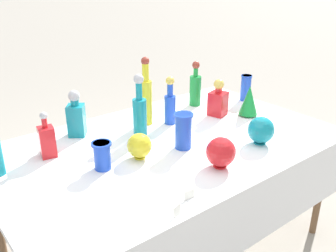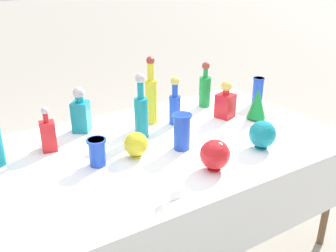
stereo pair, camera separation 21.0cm
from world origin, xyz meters
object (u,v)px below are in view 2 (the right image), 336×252
square_decanter_2 (48,134)px  round_bowl_1 (215,155)px  tall_bottle_2 (175,105)px  tall_bottle_3 (151,96)px  tall_bottle_1 (141,112)px  square_decanter_0 (225,102)px  slender_vase_1 (182,131)px  round_bowl_0 (136,144)px  round_bowl_2 (262,134)px  slender_vase_2 (258,90)px  slender_vase_0 (97,151)px  square_decanter_1 (81,113)px  tall_bottle_0 (205,89)px  fluted_vase_0 (257,103)px  cardboard_box_behind_left (37,179)px

square_decanter_2 → round_bowl_1: (0.63, -0.64, -0.01)m
tall_bottle_2 → tall_bottle_3: size_ratio=0.72×
tall_bottle_1 → square_decanter_0: size_ratio=1.55×
square_decanter_0 → slender_vase_1: bearing=-154.9°
round_bowl_0 → round_bowl_2: round_bowl_2 is taller
slender_vase_2 → slender_vase_0: bearing=-169.5°
square_decanter_1 → square_decanter_2: square_decanter_1 is taller
tall_bottle_0 → slender_vase_2: bearing=-23.4°
round_bowl_0 → round_bowl_2: 0.69m
slender_vase_2 → round_bowl_1: bearing=-145.5°
fluted_vase_0 → round_bowl_1: bearing=-149.8°
tall_bottle_0 → square_decanter_1: 0.90m
tall_bottle_3 → square_decanter_1: bearing=165.6°
tall_bottle_3 → round_bowl_1: 0.69m
round_bowl_0 → round_bowl_1: (0.26, -0.33, 0.01)m
round_bowl_2 → slender_vase_1: bearing=149.1°
slender_vase_2 → round_bowl_0: 1.16m
round_bowl_0 → round_bowl_2: bearing=-23.5°
tall_bottle_0 → tall_bottle_3: tall_bottle_3 is taller
tall_bottle_2 → slender_vase_1: 0.36m
tall_bottle_2 → cardboard_box_behind_left: 1.29m
square_decanter_0 → square_decanter_2: bearing=173.4°
round_bowl_1 → cardboard_box_behind_left: (-0.60, 1.37, -0.66)m
slender_vase_2 → round_bowl_1: size_ratio=1.22×
tall_bottle_3 → slender_vase_2: (0.84, -0.09, -0.08)m
square_decanter_1 → fluted_vase_0: 1.12m
tall_bottle_0 → slender_vase_1: tall_bottle_0 is taller
slender_vase_1 → slender_vase_2: (0.88, 0.32, -0.01)m
tall_bottle_3 → round_bowl_1: (-0.03, -0.68, -0.10)m
square_decanter_2 → fluted_vase_0: size_ratio=1.21×
slender_vase_0 → cardboard_box_behind_left: 1.22m
tall_bottle_3 → square_decanter_1: tall_bottle_3 is taller
tall_bottle_2 → cardboard_box_behind_left: (-0.75, 0.78, -0.70)m
tall_bottle_2 → square_decanter_1: 0.58m
tall_bottle_3 → round_bowl_0: bearing=-129.6°
tall_bottle_1 → slender_vase_0: (-0.35, -0.18, -0.08)m
square_decanter_0 → round_bowl_1: (-0.49, -0.51, -0.02)m
slender_vase_1 → fluted_vase_0: 0.66m
slender_vase_0 → round_bowl_0: bearing=-5.8°
tall_bottle_0 → slender_vase_0: (-0.98, -0.40, -0.05)m
tall_bottle_3 → square_decanter_0: size_ratio=1.73×
slender_vase_1 → tall_bottle_1: bearing=114.0°
tall_bottle_0 → square_decanter_2: tall_bottle_0 is taller
tall_bottle_1 → tall_bottle_3: (0.15, 0.15, 0.02)m
tall_bottle_1 → tall_bottle_2: size_ratio=1.25×
fluted_vase_0 → cardboard_box_behind_left: size_ratio=0.34×
slender_vase_1 → fluted_vase_0: bearing=8.7°
round_bowl_0 → slender_vase_1: bearing=-11.0°
tall_bottle_1 → round_bowl_1: tall_bottle_1 is taller
tall_bottle_0 → tall_bottle_1: bearing=-160.5°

